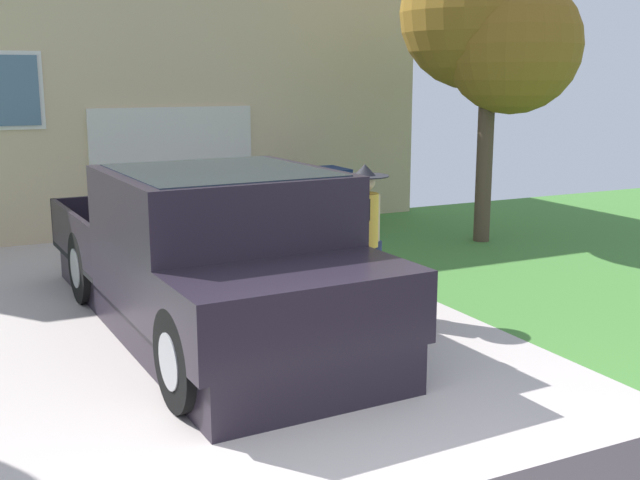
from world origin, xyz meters
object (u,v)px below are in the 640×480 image
Objects in this scene: pickup_truck at (216,261)px; house_with_garage at (100,76)px; handbag at (394,306)px; neighbor_tree at (491,27)px; wheeled_trash_bin at (326,199)px; person_with_hat at (364,232)px.

pickup_truck is 0.52× the size of house_with_garage.
handbag is 0.09× the size of neighbor_tree.
neighbor_tree reaches higher than wheeled_trash_bin.
handbag is at bearing 167.85° from pickup_truck.
house_with_garage is (0.66, 8.67, 1.74)m from pickup_truck.
person_with_hat is at bearing -111.43° from wheeled_trash_bin.
house_with_garage is at bearing 126.28° from neighbor_tree.
person_with_hat is 1.52× the size of wheeled_trash_bin.
house_with_garage reaches higher than pickup_truck.
neighbor_tree is at bearing 40.58° from handbag.
pickup_truck reaches higher than person_with_hat.
house_with_garage is at bearing 118.34° from wheeled_trash_bin.
neighbor_tree is (3.58, 2.63, 2.29)m from person_with_hat.
house_with_garage is at bearing -101.33° from person_with_hat.
handbag is 0.04× the size of house_with_garage.
pickup_truck is at bearing 170.20° from handbag.
handbag is (0.24, -0.23, -0.77)m from person_with_hat.
wheeled_trash_bin is (1.60, 4.08, -0.33)m from person_with_hat.
pickup_truck is 1.18× the size of neighbor_tree.
pickup_truck reaches higher than handbag.
wheeled_trash_bin is at bearing 72.51° from handbag.
neighbor_tree reaches higher than handbag.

